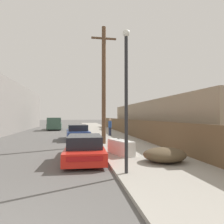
{
  "coord_description": "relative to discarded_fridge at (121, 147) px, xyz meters",
  "views": [
    {
      "loc": [
        1.86,
        -3.08,
        2.09
      ],
      "look_at": [
        4.09,
        9.54,
        2.35
      ],
      "focal_mm": 32.0,
      "sensor_mm": 36.0,
      "label": 1
    }
  ],
  "objects": [
    {
      "name": "pedestrian",
      "position": [
        1.08,
        9.82,
        0.51
      ],
      "size": [
        0.34,
        0.34,
        1.71
      ],
      "color": "#282D42",
      "rests_on": "sidewalk_curb"
    },
    {
      "name": "utility_pole",
      "position": [
        -0.33,
        4.1,
        3.97
      ],
      "size": [
        1.8,
        0.3,
        8.43
      ],
      "color": "brown",
      "rests_on": "sidewalk_curb"
    },
    {
      "name": "wooden_fence",
      "position": [
        3.15,
        10.16,
        0.45
      ],
      "size": [
        0.08,
        34.85,
        1.62
      ],
      "primitive_type": "cube",
      "color": "brown",
      "rests_on": "sidewalk_curb"
    },
    {
      "name": "street_lamp",
      "position": [
        -0.55,
        -3.35,
        2.52
      ],
      "size": [
        0.26,
        0.26,
        5.01
      ],
      "color": "#232326",
      "rests_on": "sidewalk_curb"
    },
    {
      "name": "pickup_truck",
      "position": [
        -5.53,
        21.07,
        0.44
      ],
      "size": [
        2.3,
        5.57,
        1.86
      ],
      "rotation": [
        0.0,
        0.0,
        3.2
      ],
      "color": "#385647",
      "rests_on": "ground"
    },
    {
      "name": "parked_sports_car_red",
      "position": [
        -1.86,
        -0.42,
        0.06
      ],
      "size": [
        1.93,
        4.62,
        1.19
      ],
      "rotation": [
        0.0,
        0.0,
        -0.04
      ],
      "color": "red",
      "rests_on": "ground"
    },
    {
      "name": "car_parked_mid",
      "position": [
        -2.17,
        8.12,
        0.14
      ],
      "size": [
        2.14,
        4.44,
        1.33
      ],
      "rotation": [
        0.0,
        0.0,
        0.06
      ],
      "color": "#2D478C",
      "rests_on": "ground"
    },
    {
      "name": "sidewalk_curb",
      "position": [
        1.2,
        16.49,
        -0.42
      ],
      "size": [
        4.2,
        63.0,
        0.12
      ],
      "primitive_type": "cube",
      "color": "#9E998E",
      "rests_on": "ground"
    },
    {
      "name": "discarded_fridge",
      "position": [
        0.0,
        0.0,
        0.0
      ],
      "size": [
        1.12,
        1.94,
        0.75
      ],
      "rotation": [
        0.0,
        0.0,
        0.3
      ],
      "color": "silver",
      "rests_on": "sidewalk_curb"
    },
    {
      "name": "brush_pile",
      "position": [
        1.49,
        -2.0,
        -0.06
      ],
      "size": [
        1.86,
        1.6,
        0.61
      ],
      "color": "brown",
      "rests_on": "sidewalk_curb"
    },
    {
      "name": "building_right_house",
      "position": [
        7.25,
        9.86,
        1.28
      ],
      "size": [
        6.0,
        23.55,
        3.52
      ],
      "primitive_type": "cube",
      "color": "gray",
      "rests_on": "ground"
    }
  ]
}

